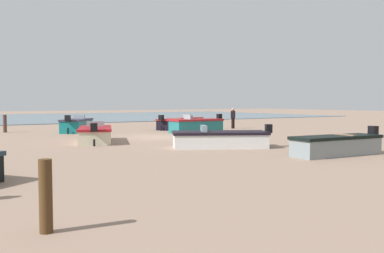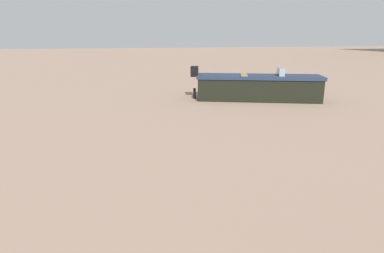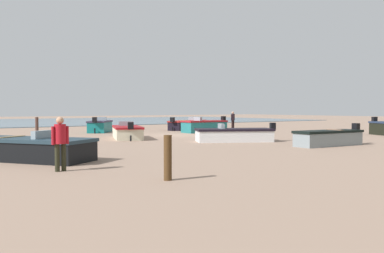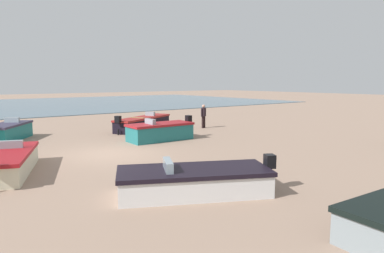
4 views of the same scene
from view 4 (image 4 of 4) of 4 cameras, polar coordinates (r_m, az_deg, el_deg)
ground_plane at (r=15.73m, az=-13.36°, el=-4.42°), size 160.00×160.00×0.00m
boat_white_0 at (r=9.89m, az=0.36°, el=-9.03°), size 4.61×3.43×1.06m
boat_teal_1 at (r=21.15m, az=-28.27°, el=-0.78°), size 3.06×3.62×1.24m
boat_black_3 at (r=23.23m, az=-8.12°, el=0.60°), size 5.23×3.61×1.15m
boat_teal_4 at (r=18.76m, az=-5.29°, el=-0.83°), size 3.83×1.57×1.26m
boat_cream_5 at (r=13.59m, az=-28.56°, el=-5.30°), size 2.94×4.45×1.09m
beach_walker_distant at (r=23.60m, az=1.93°, el=2.06°), size 0.54×0.41×1.62m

